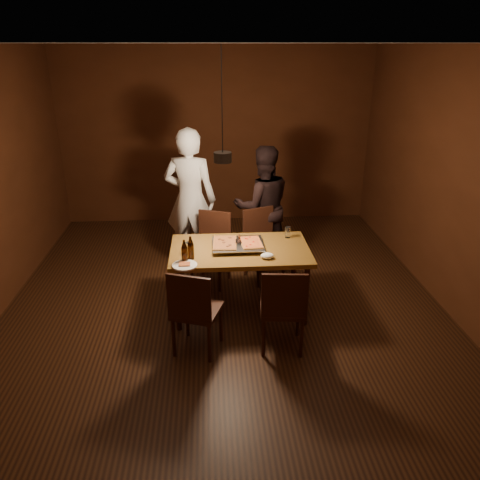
{
  "coord_description": "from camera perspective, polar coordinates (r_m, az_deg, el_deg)",
  "views": [
    {
      "loc": [
        -0.14,
        -4.62,
        2.8
      ],
      "look_at": [
        0.17,
        -0.0,
        0.85
      ],
      "focal_mm": 35.0,
      "sensor_mm": 36.0,
      "label": 1
    }
  ],
  "objects": [
    {
      "name": "pizza_meat",
      "position": [
        5.06,
        -1.87,
        -0.32
      ],
      "size": [
        0.27,
        0.41,
        0.02
      ],
      "primitive_type": "cube",
      "rotation": [
        0.0,
        0.0,
        -0.05
      ],
      "color": "maroon",
      "rests_on": "pizza_tray"
    },
    {
      "name": "pendant_lamp",
      "position": [
        4.73,
        -2.13,
        10.18
      ],
      "size": [
        0.18,
        0.18,
        1.1
      ],
      "color": "black",
      "rests_on": "ceiling"
    },
    {
      "name": "chair_far_right",
      "position": [
        5.91,
        2.64,
        0.34
      ],
      "size": [
        0.54,
        0.54,
        0.49
      ],
      "rotation": [
        0.0,
        0.0,
        3.51
      ],
      "color": "#38190F",
      "rests_on": "floor"
    },
    {
      "name": "plate_slice",
      "position": [
        4.69,
        -6.77,
        -3.07
      ],
      "size": [
        0.25,
        0.25,
        0.03
      ],
      "color": "white",
      "rests_on": "dining_table"
    },
    {
      "name": "spatula",
      "position": [
        5.08,
        -0.12,
        -0.16
      ],
      "size": [
        0.1,
        0.25,
        0.04
      ],
      "primitive_type": null,
      "rotation": [
        0.0,
        0.0,
        -0.06
      ],
      "color": "silver",
      "rests_on": "pizza_tray"
    },
    {
      "name": "chair_near_left",
      "position": [
        4.43,
        -5.69,
        -7.93
      ],
      "size": [
        0.53,
        0.53,
        0.49
      ],
      "rotation": [
        0.0,
        0.0,
        -0.34
      ],
      "color": "#38190F",
      "rests_on": "floor"
    },
    {
      "name": "water_glass_right",
      "position": [
        5.35,
        5.84,
        0.95
      ],
      "size": [
        0.06,
        0.06,
        0.13
      ],
      "primitive_type": "cylinder",
      "color": "silver",
      "rests_on": "dining_table"
    },
    {
      "name": "beer_bottle_a",
      "position": [
        4.74,
        -6.8,
        -1.34
      ],
      "size": [
        0.06,
        0.06,
        0.24
      ],
      "color": "black",
      "rests_on": "dining_table"
    },
    {
      "name": "water_glass_left",
      "position": [
        4.95,
        -6.22,
        -0.96
      ],
      "size": [
        0.08,
        0.08,
        0.12
      ],
      "primitive_type": "cylinder",
      "color": "silver",
      "rests_on": "dining_table"
    },
    {
      "name": "beer_bottle_b",
      "position": [
        4.79,
        -6.03,
        -0.96
      ],
      "size": [
        0.07,
        0.07,
        0.25
      ],
      "color": "black",
      "rests_on": "dining_table"
    },
    {
      "name": "pizza_cheese",
      "position": [
        5.07,
        1.36,
        -0.29
      ],
      "size": [
        0.25,
        0.36,
        0.02
      ],
      "primitive_type": "cube",
      "rotation": [
        0.0,
        0.0,
        0.08
      ],
      "color": "gold",
      "rests_on": "pizza_tray"
    },
    {
      "name": "chair_far_left",
      "position": [
        5.8,
        -3.39,
        -0.13
      ],
      "size": [
        0.54,
        0.54,
        0.49
      ],
      "rotation": [
        0.0,
        0.0,
        2.77
      ],
      "color": "#38190F",
      "rests_on": "floor"
    },
    {
      "name": "pizza_tray",
      "position": [
        5.07,
        -0.26,
        -0.67
      ],
      "size": [
        0.58,
        0.49,
        0.05
      ],
      "primitive_type": "cube",
      "rotation": [
        0.0,
        0.0,
        0.08
      ],
      "color": "silver",
      "rests_on": "dining_table"
    },
    {
      "name": "napkin",
      "position": [
        4.82,
        3.34,
        -1.93
      ],
      "size": [
        0.14,
        0.11,
        0.06
      ],
      "primitive_type": "ellipsoid",
      "color": "white",
      "rests_on": "dining_table"
    },
    {
      "name": "diner_dark",
      "position": [
        6.21,
        2.78,
        4.13
      ],
      "size": [
        0.85,
        0.71,
        1.61
      ],
      "primitive_type": "imported",
      "rotation": [
        0.0,
        0.0,
        3.27
      ],
      "color": "black",
      "rests_on": "floor"
    },
    {
      "name": "chair_near_right",
      "position": [
        4.47,
        5.27,
        -7.65
      ],
      "size": [
        0.46,
        0.46,
        0.49
      ],
      "rotation": [
        0.0,
        0.0,
        -0.1
      ],
      "color": "#38190F",
      "rests_on": "floor"
    },
    {
      "name": "diner_white",
      "position": [
        6.11,
        -6.07,
        4.93
      ],
      "size": [
        0.76,
        0.59,
        1.86
      ],
      "primitive_type": "imported",
      "rotation": [
        0.0,
        0.0,
        2.91
      ],
      "color": "white",
      "rests_on": "floor"
    },
    {
      "name": "room_shell",
      "position": [
        4.82,
        -2.07,
        5.99
      ],
      "size": [
        6.0,
        6.0,
        6.0
      ],
      "color": "#3C2110",
      "rests_on": "ground"
    },
    {
      "name": "dining_table",
      "position": [
        5.09,
        0.0,
        -1.8
      ],
      "size": [
        1.5,
        0.9,
        0.75
      ],
      "color": "olive",
      "rests_on": "floor"
    }
  ]
}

